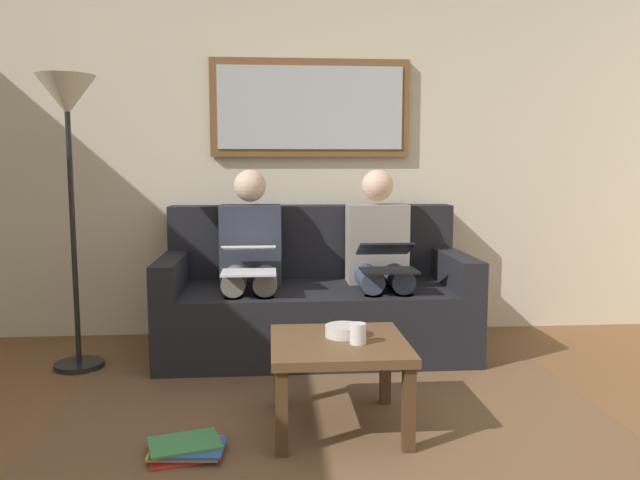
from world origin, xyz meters
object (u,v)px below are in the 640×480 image
object	(u,v)px
framed_mirror	(310,108)
person_left	(379,255)
coffee_table	(339,354)
laptop_black	(387,258)
laptop_white	(249,258)
magazine_stack	(186,448)
standing_lamp	(68,128)
couch	(315,300)
bowl	(344,331)
person_right	(250,257)
cup	(358,334)

from	to	relation	value
framed_mirror	person_left	bearing A→B (deg)	131.26
coffee_table	person_left	size ratio (longest dim) A/B	0.52
framed_mirror	laptop_black	bearing A→B (deg)	120.08
person_left	laptop_white	distance (m)	0.84
framed_mirror	laptop_black	world-z (taller)	framed_mirror
framed_mirror	magazine_stack	xyz separation A→B (m)	(0.62, 1.83, -1.52)
standing_lamp	person_left	bearing A→B (deg)	-173.67
magazine_stack	standing_lamp	distance (m)	1.94
couch	bowl	distance (m)	1.16
laptop_black	person_right	world-z (taller)	person_right
magazine_stack	cup	bearing A→B (deg)	-167.28
coffee_table	laptop_black	size ratio (longest dim) A/B	1.65
framed_mirror	magazine_stack	world-z (taller)	framed_mirror
couch	cup	distance (m)	1.29
coffee_table	person_right	size ratio (longest dim) A/B	0.52
cup	laptop_black	distance (m)	1.03
coffee_table	person_right	distance (m)	1.25
couch	person_left	distance (m)	0.50
magazine_stack	bowl	bearing A→B (deg)	-157.05
framed_mirror	couch	bearing A→B (deg)	90.00
cup	person_right	world-z (taller)	person_right
laptop_black	coffee_table	bearing A→B (deg)	67.30
couch	person_left	world-z (taller)	person_left
person_left	standing_lamp	distance (m)	1.96
laptop_black	magazine_stack	distance (m)	1.64
coffee_table	person_right	world-z (taller)	person_right
laptop_white	magazine_stack	size ratio (longest dim) A/B	1.12
couch	laptop_black	distance (m)	0.59
magazine_stack	framed_mirror	bearing A→B (deg)	-108.88
person_right	magazine_stack	distance (m)	1.50
person_left	laptop_black	bearing A→B (deg)	90.00
framed_mirror	laptop_white	world-z (taller)	framed_mirror
framed_mirror	laptop_black	size ratio (longest dim) A/B	3.72
person_right	coffee_table	bearing A→B (deg)	110.06
couch	coffee_table	world-z (taller)	couch
coffee_table	laptop_white	world-z (taller)	laptop_white
couch	magazine_stack	size ratio (longest dim) A/B	5.65
framed_mirror	person_left	distance (m)	1.12
laptop_white	standing_lamp	bearing A→B (deg)	-2.47
laptop_black	magazine_stack	bearing A→B (deg)	47.88
person_right	bowl	bearing A→B (deg)	112.62
couch	laptop_white	world-z (taller)	couch
bowl	coffee_table	bearing A→B (deg)	64.11
bowl	person_left	distance (m)	1.15
couch	framed_mirror	xyz separation A→B (m)	(0.00, -0.39, 1.24)
framed_mirror	magazine_stack	bearing A→B (deg)	71.12
cup	person_right	distance (m)	1.31
cup	standing_lamp	size ratio (longest dim) A/B	0.05
person_left	magazine_stack	world-z (taller)	person_left
framed_mirror	person_right	bearing A→B (deg)	48.74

